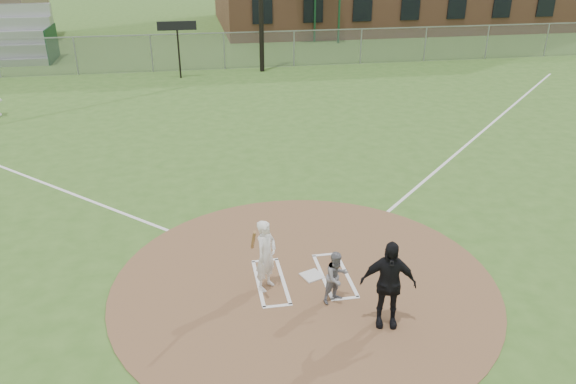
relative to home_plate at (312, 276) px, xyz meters
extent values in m
plane|color=#396322|center=(-0.22, -0.21, -0.03)|extent=(140.00, 140.00, 0.00)
cylinder|color=brown|center=(-0.22, -0.21, -0.02)|extent=(8.40, 8.40, 0.02)
cube|color=silver|center=(0.00, 0.00, 0.00)|extent=(0.55, 0.55, 0.03)
cube|color=white|center=(8.78, 8.79, -0.03)|extent=(17.04, 17.04, 0.01)
imported|color=gray|center=(0.28, -0.98, 0.56)|extent=(0.69, 0.62, 1.15)
imported|color=black|center=(1.04, -1.87, 0.90)|extent=(1.14, 0.70, 1.82)
cube|color=white|center=(-1.22, -0.06, -0.01)|extent=(0.08, 1.80, 0.01)
cube|color=white|center=(-0.67, -0.06, -0.01)|extent=(0.08, 1.80, 0.01)
cube|color=white|center=(-0.94, 0.84, -0.01)|extent=(0.62, 0.08, 0.01)
cube|color=white|center=(-0.94, -0.96, -0.01)|extent=(0.62, 0.08, 0.01)
cube|color=white|center=(0.78, -0.06, -0.01)|extent=(0.08, 1.80, 0.01)
cube|color=white|center=(0.23, -0.06, -0.01)|extent=(0.08, 1.80, 0.01)
cube|color=white|center=(0.50, 0.84, -0.01)|extent=(0.62, 0.08, 0.01)
cube|color=white|center=(0.50, -0.96, -0.01)|extent=(0.62, 0.08, 0.01)
imported|color=white|center=(-1.06, -0.24, 0.79)|extent=(0.67, 0.69, 1.60)
cylinder|color=olive|center=(-1.36, -0.64, 1.42)|extent=(0.07, 0.60, 0.70)
cube|color=slate|center=(-0.22, 21.79, 0.97)|extent=(56.00, 0.03, 2.00)
cube|color=gray|center=(-0.22, 21.79, 1.97)|extent=(56.00, 0.06, 0.06)
cube|color=gray|center=(-0.22, 21.79, 0.97)|extent=(56.08, 0.08, 2.00)
cube|color=#194728|center=(-10.22, 25.99, 0.97)|extent=(0.08, 3.20, 2.00)
cube|color=#194728|center=(6.78, 29.63, 2.22)|extent=(0.12, 0.12, 4.50)
cube|color=#194728|center=(8.28, 28.68, 2.22)|extent=(0.12, 0.12, 4.50)
cylinder|color=black|center=(-2.72, 19.99, 1.27)|extent=(0.10, 0.10, 2.60)
cube|color=black|center=(-2.72, 19.99, 2.67)|extent=(2.00, 0.10, 0.45)
camera|label=1|loc=(-2.43, -10.33, 6.93)|focal=35.00mm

